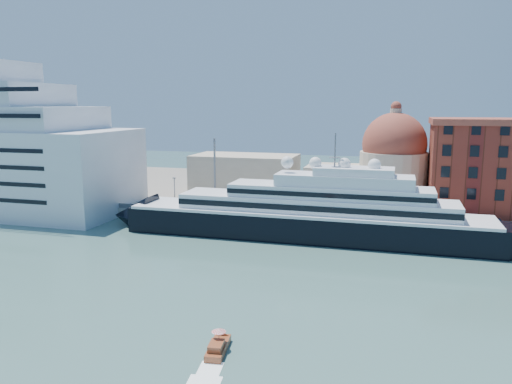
% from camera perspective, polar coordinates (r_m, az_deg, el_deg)
% --- Properties ---
extents(ground, '(400.00, 400.00, 0.00)m').
position_cam_1_polar(ground, '(88.88, 0.00, -8.80)').
color(ground, '#345A53').
rests_on(ground, ground).
extents(quay, '(180.00, 10.00, 2.50)m').
position_cam_1_polar(quay, '(120.35, 4.48, -3.18)').
color(quay, gray).
rests_on(quay, ground).
extents(land, '(260.00, 72.00, 2.00)m').
position_cam_1_polar(land, '(160.00, 7.42, -0.02)').
color(land, slate).
rests_on(land, ground).
extents(quay_fence, '(180.00, 0.10, 1.20)m').
position_cam_1_polar(quay_fence, '(115.64, 4.04, -2.78)').
color(quay_fence, slate).
rests_on(quay_fence, quay).
extents(superyacht, '(89.03, 12.34, 26.61)m').
position_cam_1_polar(superyacht, '(108.71, 4.36, -2.81)').
color(superyacht, black).
rests_on(superyacht, ground).
extents(service_barge, '(13.18, 5.92, 2.86)m').
position_cam_1_polar(service_barge, '(129.94, -20.22, -2.98)').
color(service_barge, white).
rests_on(service_barge, ground).
extents(water_taxi, '(2.71, 6.08, 2.79)m').
position_cam_1_polar(water_taxi, '(61.25, -4.39, -17.22)').
color(water_taxi, brown).
rests_on(water_taxi, ground).
extents(church, '(66.00, 18.00, 25.50)m').
position_cam_1_polar(church, '(140.73, 9.03, 2.65)').
color(church, beige).
rests_on(church, land).
extents(lamp_posts, '(120.80, 2.40, 18.00)m').
position_cam_1_polar(lamp_posts, '(120.16, -1.56, 1.00)').
color(lamp_posts, slate).
rests_on(lamp_posts, quay).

